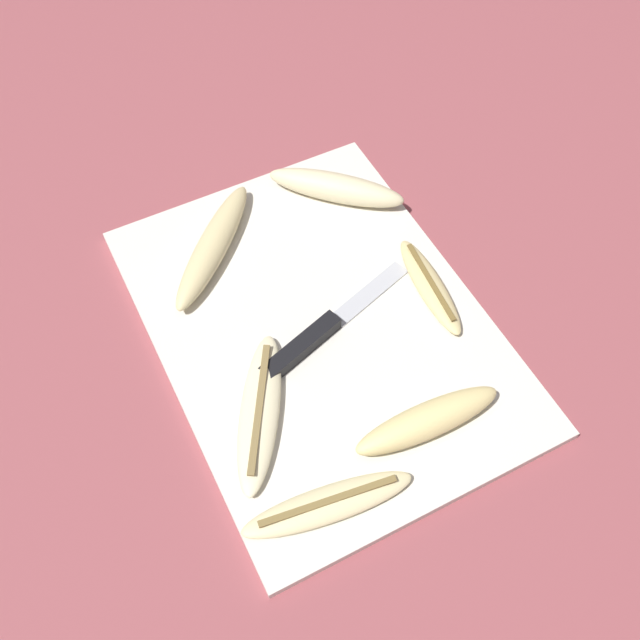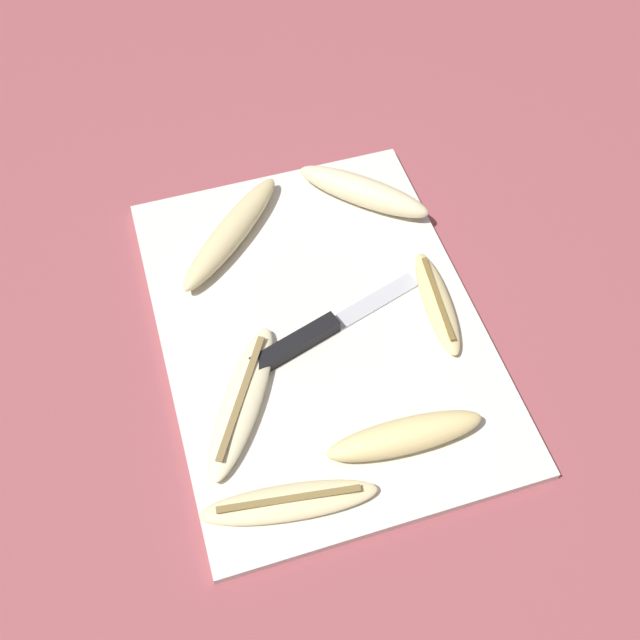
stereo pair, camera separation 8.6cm
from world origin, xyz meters
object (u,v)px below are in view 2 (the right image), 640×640
at_px(banana_golden_short, 405,436).
at_px(banana_spotted_left, 437,302).
at_px(banana_cream_curved, 363,191).
at_px(banana_pale_long, 242,401).
at_px(banana_mellow_near, 231,232).
at_px(banana_soft_right, 289,502).
at_px(knife, 309,337).

xyz_separation_m(banana_golden_short, banana_spotted_left, (-0.16, 0.10, -0.01)).
bearing_deg(banana_cream_curved, banana_pale_long, -42.10).
xyz_separation_m(banana_golden_short, banana_pale_long, (-0.09, -0.15, -0.01)).
relative_size(banana_mellow_near, banana_pale_long, 0.93).
relative_size(banana_golden_short, banana_soft_right, 0.93).
distance_m(banana_mellow_near, banana_spotted_left, 0.27).
bearing_deg(banana_cream_curved, banana_golden_short, -11.61).
xyz_separation_m(knife, banana_cream_curved, (-0.19, 0.13, 0.01)).
bearing_deg(banana_spotted_left, banana_mellow_near, -129.42).
height_order(knife, banana_mellow_near, banana_mellow_near).
relative_size(banana_spotted_left, banana_soft_right, 0.83).
bearing_deg(banana_spotted_left, banana_golden_short, -32.81).
distance_m(knife, banana_cream_curved, 0.23).
relative_size(knife, banana_mellow_near, 1.29).
xyz_separation_m(knife, banana_pale_long, (0.06, -0.09, 0.00)).
bearing_deg(banana_cream_curved, banana_spotted_left, 8.93).
bearing_deg(banana_soft_right, banana_pale_long, -171.79).
bearing_deg(banana_soft_right, banana_spotted_left, 128.29).
xyz_separation_m(banana_cream_curved, banana_soft_right, (0.38, -0.21, -0.01)).
height_order(banana_golden_short, banana_spotted_left, banana_golden_short).
xyz_separation_m(banana_pale_long, banana_spotted_left, (-0.06, 0.25, -0.00)).
xyz_separation_m(banana_spotted_left, banana_soft_right, (0.19, -0.24, 0.00)).
bearing_deg(knife, banana_mellow_near, 178.47).
bearing_deg(banana_soft_right, banana_mellow_near, 175.97).
height_order(banana_golden_short, banana_mellow_near, banana_golden_short).
bearing_deg(knife, banana_golden_short, 3.95).
bearing_deg(knife, banana_cream_curved, 127.77).
bearing_deg(banana_pale_long, banana_mellow_near, 169.49).
distance_m(knife, banana_pale_long, 0.11).
distance_m(banana_cream_curved, banana_spotted_left, 0.19).
height_order(knife, banana_cream_curved, banana_cream_curved).
bearing_deg(banana_spotted_left, banana_pale_long, -76.54).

